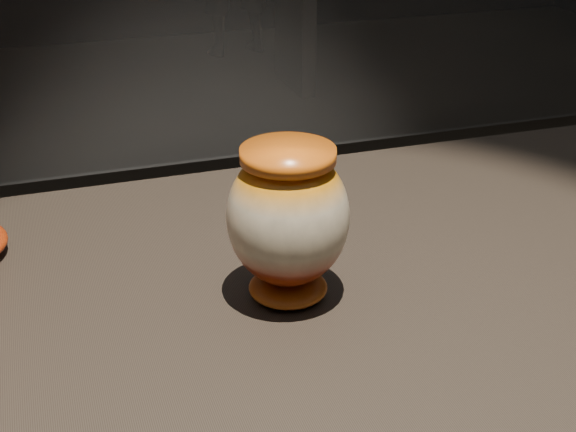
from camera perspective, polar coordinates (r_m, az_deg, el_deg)
name	(u,v)px	position (r m, az deg, el deg)	size (l,w,h in m)	color
main_vase	(288,219)	(0.87, 0.00, -0.19)	(0.14, 0.14, 0.18)	maroon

